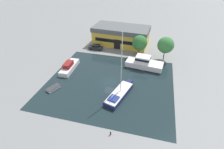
{
  "coord_description": "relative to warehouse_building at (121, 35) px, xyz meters",
  "views": [
    {
      "loc": [
        9.16,
        -33.03,
        25.05
      ],
      "look_at": [
        0.0,
        2.04,
        1.0
      ],
      "focal_mm": 28.0,
      "sensor_mm": 36.0,
      "label": 1
    }
  ],
  "objects": [
    {
      "name": "small_dinghy",
      "position": [
        -9.58,
        -29.2,
        -2.82
      ],
      "size": [
        2.65,
        3.61,
        0.52
      ],
      "rotation": [
        0.0,
        0.0,
        5.89
      ],
      "color": "white",
      "rests_on": "water_canal"
    },
    {
      "name": "water_canal",
      "position": [
        2.36,
        -23.44,
        -3.09
      ],
      "size": [
        29.86,
        27.14,
        0.01
      ],
      "primitive_type": "cube",
      "color": "#19282D",
      "rests_on": "ground"
    },
    {
      "name": "parked_car",
      "position": [
        -6.99,
        -6.78,
        -2.24
      ],
      "size": [
        4.48,
        1.79,
        1.7
      ],
      "rotation": [
        0.0,
        0.0,
        1.56
      ],
      "color": "#1E2328",
      "rests_on": "ground"
    },
    {
      "name": "quay_tree_by_water",
      "position": [
        14.69,
        -8.27,
        1.57
      ],
      "size": [
        4.67,
        4.67,
        7.01
      ],
      "color": "brown",
      "rests_on": "ground"
    },
    {
      "name": "mooring_bollard",
      "position": [
        6.44,
        -38.01,
        -2.71
      ],
      "size": [
        0.23,
        0.23,
        0.71
      ],
      "color": "black",
      "rests_on": "ground"
    },
    {
      "name": "quay_tree_near_building",
      "position": [
        7.3,
        -8.1,
        1.38
      ],
      "size": [
        4.4,
        4.4,
        6.68
      ],
      "color": "brown",
      "rests_on": "ground"
    },
    {
      "name": "sailboat_moored",
      "position": [
        5.68,
        -27.67,
        -2.45
      ],
      "size": [
        4.95,
        10.27,
        14.33
      ],
      "rotation": [
        0.0,
        0.0,
        -0.27
      ],
      "color": "#19234C",
      "rests_on": "water_canal"
    },
    {
      "name": "cabin_boat",
      "position": [
        -9.79,
        -20.44,
        -2.24
      ],
      "size": [
        2.86,
        8.29,
        2.33
      ],
      "rotation": [
        0.0,
        0.0,
        0.04
      ],
      "color": "silver",
      "rests_on": "water_canal"
    },
    {
      "name": "warehouse_building",
      "position": [
        0.0,
        0.0,
        0.0
      ],
      "size": [
        19.31,
        10.75,
        6.12
      ],
      "rotation": [
        0.0,
        0.0,
        -0.07
      ],
      "color": "gold",
      "rests_on": "ground"
    },
    {
      "name": "motor_cruiser",
      "position": [
        9.5,
        -14.15,
        -1.88
      ],
      "size": [
        10.4,
        5.31,
        3.33
      ],
      "rotation": [
        0.0,
        0.0,
        1.45
      ],
      "color": "white",
      "rests_on": "water_canal"
    },
    {
      "name": "ground_plane",
      "position": [
        2.36,
        -23.44,
        -3.09
      ],
      "size": [
        440.0,
        440.0,
        0.0
      ],
      "primitive_type": "plane",
      "color": "gray"
    }
  ]
}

